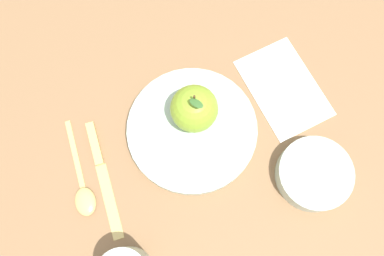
{
  "coord_description": "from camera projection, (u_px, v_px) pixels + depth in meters",
  "views": [
    {
      "loc": [
        0.17,
        -0.04,
        0.65
      ],
      "look_at": [
        -0.01,
        0.01,
        0.02
      ],
      "focal_mm": 35.97,
      "sensor_mm": 36.0,
      "label": 1
    }
  ],
  "objects": [
    {
      "name": "ground_plane",
      "position": [
        186.0,
        137.0,
        0.67
      ],
      "size": [
        2.4,
        2.4,
        0.0
      ],
      "primitive_type": "plane",
      "color": "olive"
    },
    {
      "name": "dinner_plate",
      "position": [
        192.0,
        129.0,
        0.66
      ],
      "size": [
        0.22,
        0.22,
        0.02
      ],
      "color": "#B2C6B2",
      "rests_on": "ground_plane"
    },
    {
      "name": "apple",
      "position": [
        194.0,
        109.0,
        0.62
      ],
      "size": [
        0.08,
        0.08,
        0.1
      ],
      "color": "#8CB22D",
      "rests_on": "dinner_plate"
    },
    {
      "name": "side_bowl",
      "position": [
        314.0,
        174.0,
        0.63
      ],
      "size": [
        0.12,
        0.12,
        0.03
      ],
      "color": "#B2C6B2",
      "rests_on": "ground_plane"
    },
    {
      "name": "knife",
      "position": [
        101.0,
        168.0,
        0.65
      ],
      "size": [
        0.2,
        0.02,
        0.01
      ],
      "color": "#D8B766",
      "rests_on": "ground_plane"
    },
    {
      "name": "spoon",
      "position": [
        83.0,
        191.0,
        0.64
      ],
      "size": [
        0.17,
        0.03,
        0.01
      ],
      "color": "#D8B766",
      "rests_on": "ground_plane"
    },
    {
      "name": "linen_napkin",
      "position": [
        284.0,
        88.0,
        0.69
      ],
      "size": [
        0.19,
        0.14,
        0.0
      ],
      "primitive_type": "cube",
      "rotation": [
        0.0,
        0.0,
        4.88
      ],
      "color": "silver",
      "rests_on": "ground_plane"
    }
  ]
}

